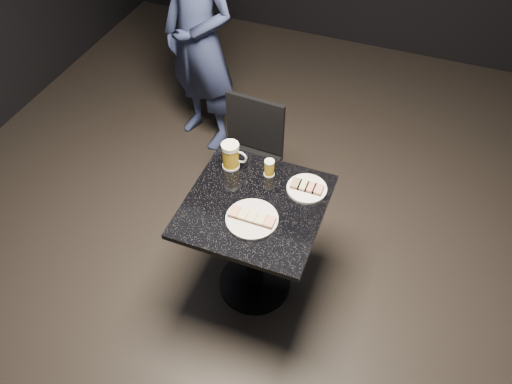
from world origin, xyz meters
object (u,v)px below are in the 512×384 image
beer_mug (231,155)px  chair (248,155)px  plate_small (307,189)px  beer_tumbler (269,168)px  patron (199,39)px  table (255,233)px  plate_large (252,219)px

beer_mug → chair: size_ratio=0.18×
plate_small → beer_mug: bearing=177.2°
beer_tumbler → chair: bearing=127.2°
patron → beer_tumbler: bearing=-26.5°
patron → table: patron is taller
patron → chair: (0.60, -0.61, -0.36)m
table → beer_tumbler: bearing=90.9°
table → chair: (-0.27, 0.58, -0.01)m
plate_small → beer_tumbler: beer_tumbler is taller
beer_tumbler → table: bearing=-89.1°
table → beer_mug: size_ratio=4.75×
plate_large → patron: patron is taller
table → chair: size_ratio=0.87×
plate_large → plate_small: same height
patron → beer_tumbler: (0.86, -0.96, -0.06)m
chair → beer_mug: bearing=-82.1°
table → patron: bearing=126.1°
table → beer_mug: beer_mug is taller
table → plate_small: bearing=41.3°
chair → plate_small: bearing=-38.2°
plate_small → table: bearing=-138.7°
plate_large → beer_tumbler: bearing=95.0°
plate_large → chair: size_ratio=0.31×
plate_small → patron: size_ratio=0.12×
patron → plate_small: bearing=-21.0°
beer_tumbler → chair: chair is taller
table → beer_tumbler: (-0.00, 0.23, 0.29)m
beer_mug → chair: (-0.05, 0.36, -0.33)m
plate_large → plate_small: size_ratio=1.24×
plate_large → beer_mug: size_ratio=1.66×
chair → beer_tumbler: bearing=-52.8°
plate_small → table: 0.38m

